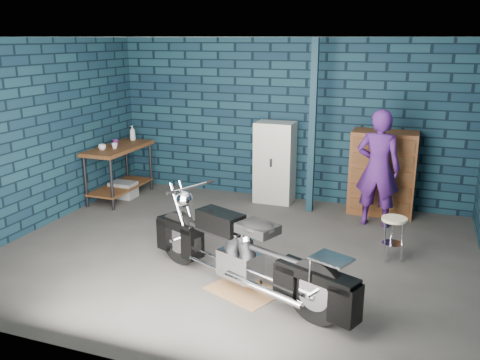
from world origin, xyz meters
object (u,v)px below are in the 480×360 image
Objects in this scene: storage_bin at (123,190)px; shop_stool at (393,239)px; workbench at (120,172)px; tool_chest at (382,173)px; motorcycle at (244,247)px; person at (378,168)px; locker at (275,162)px.

storage_bin is 0.77× the size of shop_stool.
workbench is at bearing -116.66° from storage_bin.
workbench is at bearing -170.45° from tool_chest.
storage_bin is (0.02, 0.04, -0.32)m from workbench.
person is (1.13, 2.59, 0.34)m from motorcycle.
locker is at bearing 15.09° from storage_bin.
shop_stool is (4.61, -1.07, -0.17)m from workbench.
shop_stool reaches higher than storage_bin.
locker is at bearing 15.81° from workbench.
locker is 2.40× the size of shop_stool.
person reaches higher than motorcycle.
person is 4.32m from storage_bin.
workbench reaches higher than shop_stool.
shop_stool is (4.59, -1.11, 0.15)m from storage_bin.
storage_bin is (-3.12, 2.49, -0.39)m from motorcycle.
locker is (2.54, 0.68, 0.54)m from storage_bin.
tool_chest is at bearing 0.00° from locker.
motorcycle is at bearing -110.16° from tool_chest.
shop_stool is at bearing 65.96° from motorcycle.
storage_bin is at bearing -170.93° from tool_chest.
locker is at bearing -14.79° from person.
locker is 1.75m from tool_chest.
person is 1.39m from shop_stool.
locker reaches higher than motorcycle.
shop_stool is (0.30, -1.79, -0.37)m from tool_chest.
motorcycle reaches higher than storage_bin.
locker is at bearing 180.00° from tool_chest.
motorcycle is 2.85m from person.
person is at bearing 1.91° from workbench.
tool_chest reaches higher than storage_bin.
locker is (-0.58, 3.17, 0.16)m from motorcycle.
tool_chest reaches higher than shop_stool.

